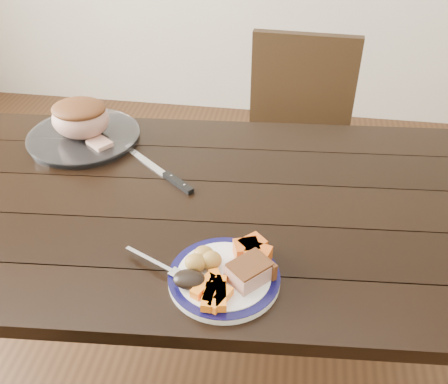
# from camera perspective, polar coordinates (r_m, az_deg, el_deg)

# --- Properties ---
(ground) EXTENTS (4.00, 4.00, 0.00)m
(ground) POSITION_cam_1_polar(r_m,az_deg,el_deg) (1.91, -2.42, -19.07)
(ground) COLOR #472B16
(ground) RESTS_ON ground
(dining_table) EXTENTS (1.67, 1.02, 0.75)m
(dining_table) POSITION_cam_1_polar(r_m,az_deg,el_deg) (1.41, -3.09, -3.88)
(dining_table) COLOR black
(dining_table) RESTS_ON ground
(chair_far) EXTENTS (0.44, 0.45, 0.93)m
(chair_far) POSITION_cam_1_polar(r_m,az_deg,el_deg) (2.07, 8.29, 5.77)
(chair_far) COLOR black
(chair_far) RESTS_ON ground
(dinner_plate) EXTENTS (0.25, 0.25, 0.02)m
(dinner_plate) POSITION_cam_1_polar(r_m,az_deg,el_deg) (1.13, 0.01, -9.81)
(dinner_plate) COLOR white
(dinner_plate) RESTS_ON dining_table
(plate_rim) EXTENTS (0.25, 0.25, 0.02)m
(plate_rim) POSITION_cam_1_polar(r_m,az_deg,el_deg) (1.12, 0.01, -9.51)
(plate_rim) COLOR #0D0B38
(plate_rim) RESTS_ON dinner_plate
(serving_platter) EXTENTS (0.35, 0.35, 0.02)m
(serving_platter) POSITION_cam_1_polar(r_m,az_deg,el_deg) (1.67, -15.69, 6.00)
(serving_platter) COLOR white
(serving_platter) RESTS_ON dining_table
(pork_slice) EXTENTS (0.11, 0.11, 0.04)m
(pork_slice) POSITION_cam_1_polar(r_m,az_deg,el_deg) (1.10, 2.88, -9.14)
(pork_slice) COLOR tan
(pork_slice) RESTS_ON dinner_plate
(roasted_potatoes) EXTENTS (0.08, 0.07, 0.04)m
(roasted_potatoes) POSITION_cam_1_polar(r_m,az_deg,el_deg) (1.12, -2.35, -7.68)
(roasted_potatoes) COLOR gold
(roasted_potatoes) RESTS_ON dinner_plate
(carrot_batons) EXTENTS (0.09, 0.11, 0.02)m
(carrot_batons) POSITION_cam_1_polar(r_m,az_deg,el_deg) (1.07, -1.10, -11.33)
(carrot_batons) COLOR orange
(carrot_batons) RESTS_ON dinner_plate
(pumpkin_wedges) EXTENTS (0.09, 0.09, 0.04)m
(pumpkin_wedges) POSITION_cam_1_polar(r_m,az_deg,el_deg) (1.15, 3.23, -6.71)
(pumpkin_wedges) COLOR orange
(pumpkin_wedges) RESTS_ON dinner_plate
(dark_mushroom) EXTENTS (0.07, 0.05, 0.03)m
(dark_mushroom) POSITION_cam_1_polar(r_m,az_deg,el_deg) (1.09, -4.00, -9.92)
(dark_mushroom) COLOR black
(dark_mushroom) RESTS_ON dinner_plate
(fork) EXTENTS (0.17, 0.09, 0.00)m
(fork) POSITION_cam_1_polar(r_m,az_deg,el_deg) (1.15, -7.24, -8.35)
(fork) COLOR silver
(fork) RESTS_ON dinner_plate
(roast_joint) EXTENTS (0.18, 0.16, 0.12)m
(roast_joint) POSITION_cam_1_polar(r_m,az_deg,el_deg) (1.64, -16.07, 8.00)
(roast_joint) COLOR tan
(roast_joint) RESTS_ON serving_platter
(cut_slice) EXTENTS (0.09, 0.09, 0.02)m
(cut_slice) POSITION_cam_1_polar(r_m,az_deg,el_deg) (1.59, -14.01, 5.38)
(cut_slice) COLOR tan
(cut_slice) RESTS_ON serving_platter
(carving_knife) EXTENTS (0.26, 0.22, 0.01)m
(carving_knife) POSITION_cam_1_polar(r_m,az_deg,el_deg) (1.44, -6.25, 1.73)
(carving_knife) COLOR silver
(carving_knife) RESTS_ON dining_table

